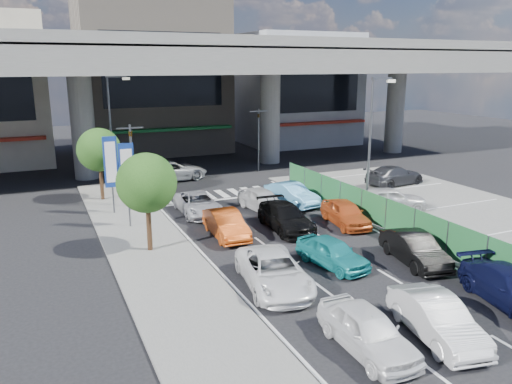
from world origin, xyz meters
name	(u,v)px	position (x,y,z in m)	size (l,w,h in m)	color
ground	(320,258)	(0.00, 0.00, 0.00)	(120.00, 120.00, 0.00)	black
parking_lot	(463,217)	(11.00, 2.00, 0.03)	(12.00, 28.00, 0.06)	#5E5E5B
sidewalk_left	(150,251)	(-7.00, 4.00, 0.06)	(4.00, 30.00, 0.12)	#5E5E5B
fence_run	(398,220)	(5.30, 1.00, 0.90)	(0.16, 22.00, 1.80)	#205D2F
expressway	(182,64)	(0.00, 22.00, 8.76)	(64.00, 14.00, 10.75)	slate
building_center	(152,77)	(0.00, 32.97, 7.49)	(14.00, 10.90, 15.00)	gray
building_east	(296,89)	(16.00, 31.97, 5.99)	(12.00, 10.90, 12.00)	gray
traffic_light_left	(131,145)	(-6.20, 12.00, 3.94)	(1.60, 1.24, 5.20)	#595B60
traffic_light_right	(258,124)	(5.50, 19.00, 3.94)	(1.60, 1.24, 5.20)	#595B60
street_lamp_right	(373,132)	(7.17, 6.00, 4.77)	(1.65, 0.22, 8.00)	#595B60
street_lamp_left	(113,122)	(-6.33, 18.00, 4.77)	(1.65, 0.22, 8.00)	#595B60
signboard_near	(127,174)	(-7.20, 7.99, 3.06)	(0.80, 0.14, 4.70)	#595B60
signboard_far	(111,164)	(-7.60, 10.99, 3.06)	(0.80, 0.14, 4.70)	#595B60
tree_near	(147,183)	(-7.00, 4.00, 3.39)	(2.80, 2.80, 4.80)	#382314
tree_far	(99,150)	(-7.80, 14.50, 3.39)	(2.80, 2.80, 4.80)	#382314
van_white_back_left	(367,330)	(-2.69, -7.21, 0.69)	(1.63, 4.05, 1.38)	white
hatch_white_back_mid	(437,318)	(-0.18, -7.53, 0.69)	(1.46, 4.19, 1.38)	silver
minivan_navy_back	(512,288)	(4.04, -6.91, 0.68)	(1.89, 4.66, 1.35)	black
sedan_white_mid_left	(274,271)	(-3.33, -1.92, 0.69)	(2.29, 4.97, 1.38)	white
taxi_teal_mid	(332,252)	(0.00, -1.02, 0.64)	(1.52, 3.77, 1.28)	teal
hatch_black_mid_right	(415,249)	(3.54, -2.27, 0.69)	(1.46, 4.19, 1.38)	black
taxi_orange_left	(226,224)	(-2.90, 4.58, 0.68)	(1.44, 4.13, 1.36)	#C14712
sedan_black_mid	(286,217)	(0.48, 4.38, 0.69)	(1.93, 4.76, 1.38)	black
taxi_orange_right	(345,213)	(3.87, 3.69, 0.69)	(1.63, 4.05, 1.38)	#C4501D
wagon_silver_front_left	(198,204)	(-2.99, 9.04, 0.64)	(2.12, 4.59, 1.28)	#ACADB4
sedan_white_front_mid	(262,200)	(0.84, 8.15, 0.69)	(1.63, 4.05, 1.38)	silver
kei_truck_front_right	(292,194)	(3.13, 8.62, 0.69)	(1.46, 4.19, 1.38)	#4C93BF
crossing_wagon_silver	(172,171)	(-2.09, 18.45, 0.76)	(2.53, 5.48, 1.52)	#9A9DA0
parked_sedan_white	(389,199)	(7.71, 4.70, 0.82)	(1.79, 4.44, 1.51)	silver
parked_sedan_dgrey	(395,175)	(12.54, 10.14, 0.76)	(1.97, 4.85, 1.41)	#2A2A2F
traffic_cone	(358,202)	(6.41, 6.09, 0.43)	(0.38, 0.38, 0.75)	#E54D0C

